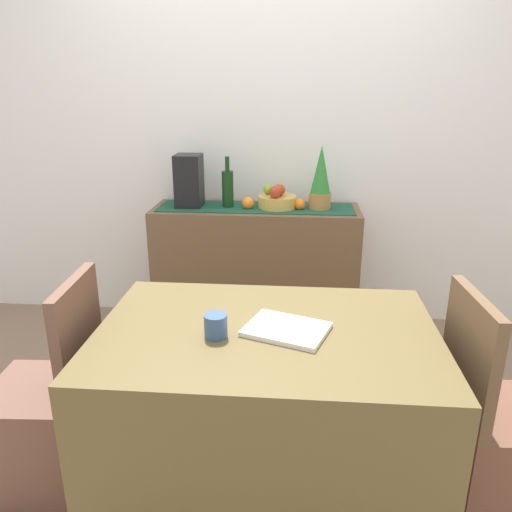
# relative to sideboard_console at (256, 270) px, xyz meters

# --- Properties ---
(ground_plane) EXTENTS (6.40, 6.40, 0.02)m
(ground_plane) POSITION_rel_sideboard_console_xyz_m (0.04, -0.92, -0.43)
(ground_plane) COLOR #826852
(ground_plane) RESTS_ON ground
(room_wall_rear) EXTENTS (6.40, 0.06, 2.70)m
(room_wall_rear) POSITION_rel_sideboard_console_xyz_m (0.04, 0.26, 0.93)
(room_wall_rear) COLOR white
(room_wall_rear) RESTS_ON ground
(sideboard_console) EXTENTS (1.31, 0.42, 0.84)m
(sideboard_console) POSITION_rel_sideboard_console_xyz_m (0.00, 0.00, 0.00)
(sideboard_console) COLOR brown
(sideboard_console) RESTS_ON ground
(table_runner) EXTENTS (1.23, 0.32, 0.01)m
(table_runner) POSITION_rel_sideboard_console_xyz_m (0.00, 0.00, 0.42)
(table_runner) COLOR #1A4935
(table_runner) RESTS_ON sideboard_console
(fruit_bowl) EXTENTS (0.24, 0.24, 0.07)m
(fruit_bowl) POSITION_rel_sideboard_console_xyz_m (0.14, 0.00, 0.46)
(fruit_bowl) COLOR gold
(fruit_bowl) RESTS_ON table_runner
(apple_right) EXTENTS (0.07, 0.07, 0.07)m
(apple_right) POSITION_rel_sideboard_console_xyz_m (0.15, 0.01, 0.53)
(apple_right) COLOR #B33A18
(apple_right) RESTS_ON fruit_bowl
(apple_left) EXTENTS (0.07, 0.07, 0.07)m
(apple_left) POSITION_rel_sideboard_console_xyz_m (0.12, -0.06, 0.54)
(apple_left) COLOR #B33625
(apple_left) RESTS_ON fruit_bowl
(apple_front) EXTENTS (0.06, 0.06, 0.06)m
(apple_front) POSITION_rel_sideboard_console_xyz_m (0.08, 0.05, 0.53)
(apple_front) COLOR #83A82C
(apple_front) RESTS_ON fruit_bowl
(wine_bottle) EXTENTS (0.07, 0.07, 0.32)m
(wine_bottle) POSITION_rel_sideboard_console_xyz_m (-0.18, 0.00, 0.54)
(wine_bottle) COLOR #133715
(wine_bottle) RESTS_ON sideboard_console
(coffee_maker) EXTENTS (0.16, 0.18, 0.33)m
(coffee_maker) POSITION_rel_sideboard_console_xyz_m (-0.42, 0.00, 0.58)
(coffee_maker) COLOR black
(coffee_maker) RESTS_ON sideboard_console
(potted_plant) EXTENTS (0.14, 0.14, 0.39)m
(potted_plant) POSITION_rel_sideboard_console_xyz_m (0.40, 0.00, 0.61)
(potted_plant) COLOR #B17941
(potted_plant) RESTS_ON sideboard_console
(orange_loose_far) EXTENTS (0.07, 0.07, 0.07)m
(orange_loose_far) POSITION_rel_sideboard_console_xyz_m (0.28, -0.03, 0.45)
(orange_loose_far) COLOR orange
(orange_loose_far) RESTS_ON sideboard_console
(orange_loose_near_bowl) EXTENTS (0.08, 0.08, 0.08)m
(orange_loose_near_bowl) POSITION_rel_sideboard_console_xyz_m (-0.05, -0.03, 0.46)
(orange_loose_near_bowl) COLOR orange
(orange_loose_near_bowl) RESTS_ON sideboard_console
(dining_table) EXTENTS (1.23, 0.83, 0.74)m
(dining_table) POSITION_rel_sideboard_console_xyz_m (0.16, -1.46, -0.05)
(dining_table) COLOR brown
(dining_table) RESTS_ON ground
(open_book) EXTENTS (0.33, 0.29, 0.02)m
(open_book) POSITION_rel_sideboard_console_xyz_m (0.23, -1.47, 0.33)
(open_book) COLOR white
(open_book) RESTS_ON dining_table
(coffee_cup) EXTENTS (0.08, 0.08, 0.08)m
(coffee_cup) POSITION_rel_sideboard_console_xyz_m (-0.01, -1.53, 0.36)
(coffee_cup) COLOR #3A5786
(coffee_cup) RESTS_ON dining_table
(chair_near_window) EXTENTS (0.42, 0.42, 0.90)m
(chair_near_window) POSITION_rel_sideboard_console_xyz_m (-0.71, -1.46, -0.15)
(chair_near_window) COLOR brown
(chair_near_window) RESTS_ON ground
(chair_by_corner) EXTENTS (0.43, 0.43, 0.90)m
(chair_by_corner) POSITION_rel_sideboard_console_xyz_m (1.04, -1.46, -0.15)
(chair_by_corner) COLOR brown
(chair_by_corner) RESTS_ON ground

